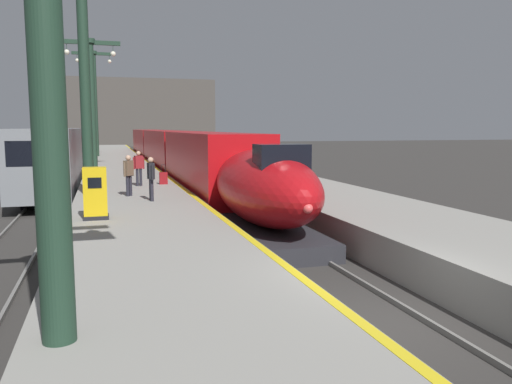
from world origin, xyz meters
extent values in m
plane|color=#33302D|center=(0.00, 0.00, 0.00)|extent=(260.00, 260.00, 0.00)
cube|color=gray|center=(-4.05, 24.75, 0.53)|extent=(4.80, 110.00, 1.05)
cube|color=gray|center=(4.05, 24.75, 0.53)|extent=(4.80, 110.00, 1.05)
cube|color=yellow|center=(-1.77, 24.75, 1.05)|extent=(0.20, 107.80, 0.01)
cube|color=slate|center=(-0.75, 27.50, 0.06)|extent=(0.08, 110.00, 0.12)
cube|color=slate|center=(0.75, 27.50, 0.06)|extent=(0.08, 110.00, 0.12)
cube|color=slate|center=(-8.85, 27.50, 0.06)|extent=(0.08, 110.00, 0.12)
cube|color=slate|center=(-7.35, 27.50, 0.06)|extent=(0.08, 110.00, 0.12)
ellipsoid|color=#B20F14|center=(0.00, 8.18, 1.83)|extent=(2.78, 8.23, 2.56)
cube|color=#28282D|center=(0.00, 7.77, 0.28)|extent=(2.46, 7.00, 0.55)
cube|color=black|center=(0.00, 6.33, 2.90)|extent=(1.59, 1.00, 0.90)
sphere|color=#F24C4C|center=(0.00, 4.14, 1.68)|extent=(0.28, 0.28, 0.28)
cube|color=#B20F14|center=(0.00, 17.65, 2.08)|extent=(2.90, 14.00, 3.05)
cube|color=black|center=(-1.42, 17.65, 2.62)|extent=(0.04, 11.90, 0.80)
cube|color=black|center=(1.42, 17.65, 2.62)|extent=(0.04, 11.90, 0.80)
cube|color=silver|center=(0.00, 17.65, 0.80)|extent=(2.92, 13.30, 0.24)
cube|color=black|center=(0.00, 13.17, 0.28)|extent=(2.03, 2.20, 0.56)
cube|color=black|center=(0.00, 22.13, 0.28)|extent=(2.03, 2.20, 0.56)
cube|color=#B20F14|center=(0.00, 34.25, 2.08)|extent=(2.90, 18.00, 3.05)
cube|color=black|center=(-1.42, 34.25, 2.62)|extent=(0.04, 15.84, 0.80)
cube|color=black|center=(1.42, 34.25, 2.62)|extent=(0.04, 15.84, 0.80)
cube|color=black|center=(0.00, 28.13, 0.28)|extent=(2.03, 2.20, 0.56)
cube|color=black|center=(0.00, 40.37, 0.28)|extent=(2.03, 2.20, 0.56)
cube|color=#B20F14|center=(0.00, 52.85, 2.08)|extent=(2.90, 18.00, 3.05)
cube|color=black|center=(-1.42, 52.85, 2.62)|extent=(0.04, 15.84, 0.80)
cube|color=black|center=(1.42, 52.85, 2.62)|extent=(0.04, 15.84, 0.80)
cube|color=black|center=(0.00, 46.73, 0.28)|extent=(2.03, 2.20, 0.56)
cube|color=black|center=(0.00, 58.97, 0.28)|extent=(2.03, 2.20, 0.56)
cube|color=gray|center=(-8.10, 24.09, 2.15)|extent=(2.85, 18.00, 3.30)
cube|color=black|center=(-8.10, 15.13, 2.75)|extent=(2.28, 0.08, 1.10)
cube|color=black|center=(-9.49, 24.09, 2.65)|extent=(0.04, 15.30, 0.90)
cube|color=black|center=(-6.71, 24.09, 2.65)|extent=(0.04, 15.30, 0.90)
cube|color=black|center=(-8.10, 18.33, 0.26)|extent=(2.00, 2.00, 0.52)
cube|color=black|center=(-8.10, 29.85, 0.26)|extent=(2.00, 2.00, 0.52)
cube|color=gray|center=(-8.10, 42.69, 2.15)|extent=(2.85, 18.00, 3.30)
cylinder|color=#1E3828|center=(-5.90, 14.02, 5.80)|extent=(0.44, 0.44, 9.50)
cylinder|color=#1E3828|center=(-5.90, 28.88, 5.44)|extent=(0.44, 0.44, 8.78)
cylinder|color=#1E3828|center=(-5.90, 28.88, 9.68)|extent=(0.68, 0.68, 0.30)
cube|color=#1E3828|center=(-5.90, 28.88, 9.58)|extent=(4.00, 0.24, 0.28)
cylinder|color=#1E3828|center=(-7.40, 28.88, 9.23)|extent=(0.03, 0.03, 0.60)
sphere|color=#EFEACC|center=(-7.40, 28.88, 8.88)|extent=(0.36, 0.36, 0.36)
cylinder|color=#1E3828|center=(-4.40, 28.88, 9.23)|extent=(0.03, 0.03, 0.60)
sphere|color=#EFEACC|center=(-4.40, 28.88, 8.88)|extent=(0.36, 0.36, 0.36)
cylinder|color=#1E3828|center=(-5.90, 44.91, 6.15)|extent=(0.44, 0.44, 10.19)
cylinder|color=#1E3828|center=(-5.90, 44.91, 11.09)|extent=(0.68, 0.68, 0.30)
cube|color=#1E3828|center=(-5.90, 44.91, 10.99)|extent=(4.00, 0.24, 0.28)
cylinder|color=#1E3828|center=(-7.40, 44.91, 10.64)|extent=(0.03, 0.03, 0.60)
sphere|color=#EFEACC|center=(-7.40, 44.91, 10.29)|extent=(0.36, 0.36, 0.36)
cylinder|color=#1E3828|center=(-4.40, 44.91, 10.64)|extent=(0.03, 0.03, 0.60)
sphere|color=#EFEACC|center=(-4.40, 44.91, 10.29)|extent=(0.36, 0.36, 0.36)
cylinder|color=#23232D|center=(-3.58, 16.73, 1.48)|extent=(0.13, 0.13, 0.85)
cylinder|color=#23232D|center=(-3.74, 16.69, 1.48)|extent=(0.13, 0.13, 0.85)
cube|color=maroon|center=(-3.66, 16.71, 2.21)|extent=(0.43, 0.31, 0.62)
cylinder|color=maroon|center=(-3.43, 16.77, 2.16)|extent=(0.09, 0.09, 0.58)
cylinder|color=maroon|center=(-3.89, 16.65, 2.16)|extent=(0.09, 0.09, 0.58)
sphere|color=tan|center=(-3.66, 16.71, 2.63)|extent=(0.22, 0.22, 0.22)
cylinder|color=#23232D|center=(-3.54, 11.21, 1.48)|extent=(0.13, 0.13, 0.85)
cylinder|color=#23232D|center=(-3.56, 11.38, 1.48)|extent=(0.13, 0.13, 0.85)
cube|color=black|center=(-3.55, 11.29, 2.21)|extent=(0.27, 0.41, 0.62)
cylinder|color=black|center=(-3.52, 11.06, 2.16)|extent=(0.09, 0.09, 0.58)
cylinder|color=black|center=(-3.58, 11.53, 2.16)|extent=(0.09, 0.09, 0.58)
sphere|color=tan|center=(-3.55, 11.29, 2.63)|extent=(0.22, 0.22, 0.22)
cylinder|color=#23232D|center=(-4.36, 12.97, 1.48)|extent=(0.13, 0.13, 0.85)
cylinder|color=#23232D|center=(-4.24, 13.09, 1.48)|extent=(0.13, 0.13, 0.85)
cube|color=brown|center=(-4.30, 13.03, 2.21)|extent=(0.42, 0.43, 0.62)
cylinder|color=brown|center=(-4.47, 12.85, 2.16)|extent=(0.09, 0.09, 0.58)
cylinder|color=brown|center=(-4.14, 13.20, 2.16)|extent=(0.09, 0.09, 0.58)
sphere|color=tan|center=(-4.30, 13.03, 2.63)|extent=(0.22, 0.22, 0.22)
cube|color=maroon|center=(-2.44, 17.17, 1.35)|extent=(0.40, 0.22, 0.60)
cylinder|color=#262628|center=(-2.54, 17.17, 1.83)|extent=(0.02, 0.02, 0.36)
cylinder|color=#262628|center=(-2.34, 17.17, 1.83)|extent=(0.02, 0.02, 0.36)
cube|color=#262628|center=(-2.44, 17.17, 2.02)|extent=(0.22, 0.03, 0.02)
cube|color=yellow|center=(-5.55, 7.78, 1.85)|extent=(0.70, 0.56, 1.60)
cube|color=black|center=(-5.55, 7.49, 2.20)|extent=(0.40, 0.02, 0.32)
cube|color=black|center=(-5.55, 7.78, 1.11)|extent=(0.76, 0.62, 0.12)
cube|color=#4C4742|center=(0.00, 102.00, 7.00)|extent=(36.00, 2.00, 14.00)
camera|label=1|loc=(-5.26, -8.71, 3.85)|focal=36.23mm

